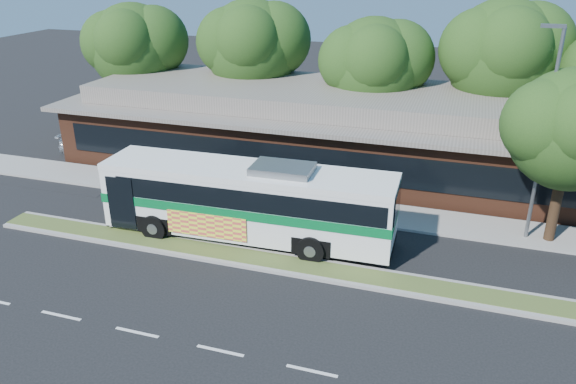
# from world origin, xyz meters

# --- Properties ---
(ground) EXTENTS (120.00, 120.00, 0.00)m
(ground) POSITION_xyz_m (0.00, 0.00, 0.00)
(ground) COLOR black
(ground) RESTS_ON ground
(median_strip) EXTENTS (26.00, 1.10, 0.15)m
(median_strip) POSITION_xyz_m (0.00, 0.60, 0.07)
(median_strip) COLOR #3E5122
(median_strip) RESTS_ON ground
(sidewalk) EXTENTS (44.00, 2.60, 0.12)m
(sidewalk) POSITION_xyz_m (0.00, 6.40, 0.06)
(sidewalk) COLOR gray
(sidewalk) RESTS_ON ground
(parking_lot) EXTENTS (14.00, 12.00, 0.01)m
(parking_lot) POSITION_xyz_m (-18.00, 10.00, 0.01)
(parking_lot) COLOR black
(parking_lot) RESTS_ON ground
(plaza_building) EXTENTS (33.20, 11.20, 4.45)m
(plaza_building) POSITION_xyz_m (0.00, 12.99, 2.13)
(plaza_building) COLOR #532A1A
(plaza_building) RESTS_ON ground
(lamp_post) EXTENTS (0.93, 0.18, 9.07)m
(lamp_post) POSITION_xyz_m (9.56, 6.00, 4.90)
(lamp_post) COLOR slate
(lamp_post) RESTS_ON ground
(tree_bg_a) EXTENTS (6.47, 5.80, 8.63)m
(tree_bg_a) POSITION_xyz_m (-14.58, 15.14, 5.87)
(tree_bg_a) COLOR black
(tree_bg_a) RESTS_ON ground
(tree_bg_b) EXTENTS (6.69, 6.00, 9.00)m
(tree_bg_b) POSITION_xyz_m (-6.57, 16.14, 6.14)
(tree_bg_b) COLOR black
(tree_bg_b) RESTS_ON ground
(tree_bg_c) EXTENTS (6.24, 5.60, 8.26)m
(tree_bg_c) POSITION_xyz_m (1.40, 15.13, 5.59)
(tree_bg_c) COLOR black
(tree_bg_c) RESTS_ON ground
(tree_bg_d) EXTENTS (6.91, 6.20, 9.37)m
(tree_bg_d) POSITION_xyz_m (8.45, 16.15, 6.42)
(tree_bg_d) COLOR black
(tree_bg_d) RESTS_ON ground
(transit_bus) EXTENTS (12.71, 3.23, 3.54)m
(transit_bus) POSITION_xyz_m (-1.91, 2.40, 1.97)
(transit_bus) COLOR white
(transit_bus) RESTS_ON ground
(sedan) EXTENTS (4.80, 2.51, 1.33)m
(sedan) POSITION_xyz_m (-14.92, 9.74, 0.66)
(sedan) COLOR silver
(sedan) RESTS_ON ground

